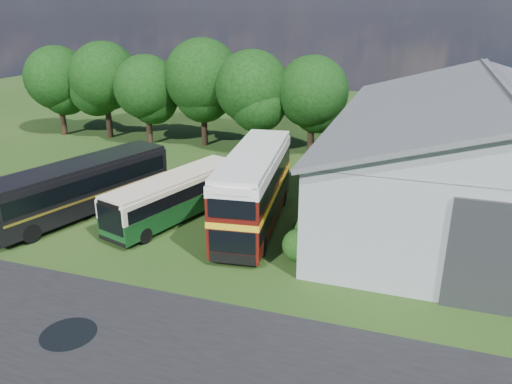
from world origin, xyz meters
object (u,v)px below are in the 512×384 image
(storage_shed, at_px, (491,147))
(bus_maroon_double, at_px, (254,190))
(bus_dark_single, at_px, (81,187))
(bus_green_single, at_px, (175,196))

(storage_shed, height_order, bus_maroon_double, storage_shed)
(storage_shed, distance_m, bus_dark_single, 25.13)
(bus_dark_single, bearing_deg, bus_green_single, 29.10)
(bus_green_single, bearing_deg, bus_dark_single, -152.05)
(bus_green_single, distance_m, bus_maroon_double, 4.94)
(bus_maroon_double, xyz_separation_m, bus_dark_single, (-10.68, -1.59, -0.52))
(storage_shed, distance_m, bus_maroon_double, 14.69)
(storage_shed, relative_size, bus_dark_single, 2.04)
(storage_shed, bearing_deg, bus_maroon_double, -151.92)
(bus_green_single, height_order, bus_maroon_double, bus_maroon_double)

